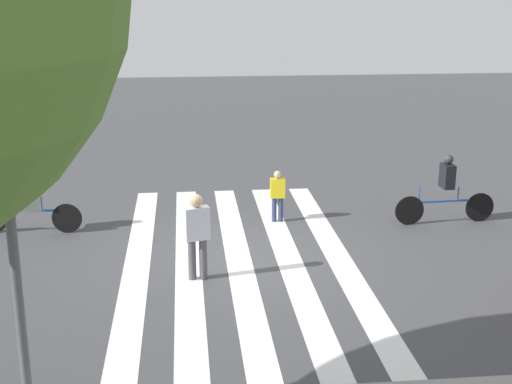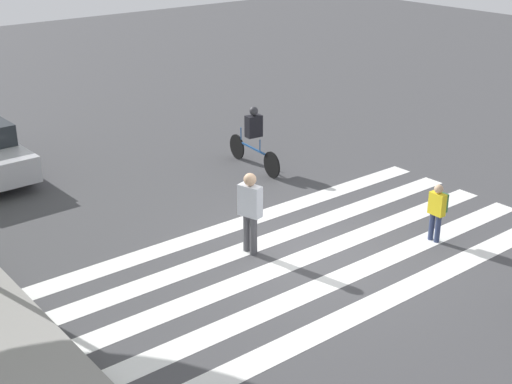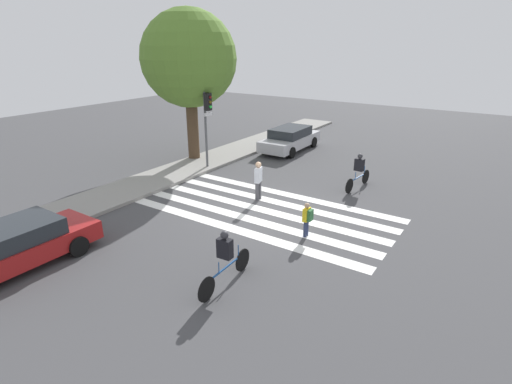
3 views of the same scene
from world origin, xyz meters
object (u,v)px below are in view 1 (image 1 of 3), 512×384
(traffic_light, at_px, (12,207))
(cyclist_far_lane, at_px, (28,195))
(pedestrian_adult_tall_backpack, at_px, (197,232))
(cyclist_near_curb, at_px, (446,187))
(pedestrian_adult_yellow_jacket, at_px, (277,192))

(traffic_light, relative_size, cyclist_far_lane, 1.78)
(pedestrian_adult_tall_backpack, distance_m, cyclist_near_curb, 6.34)
(pedestrian_adult_yellow_jacket, distance_m, cyclist_near_curb, 3.86)
(traffic_light, bearing_deg, pedestrian_adult_yellow_jacket, -117.91)
(cyclist_near_curb, bearing_deg, cyclist_far_lane, -4.49)
(pedestrian_adult_yellow_jacket, bearing_deg, traffic_light, 63.33)
(traffic_light, xyz_separation_m, cyclist_far_lane, (1.48, -7.44, -2.00))
(pedestrian_adult_tall_backpack, xyz_separation_m, pedestrian_adult_yellow_jacket, (-1.92, -3.23, -0.22))
(traffic_light, xyz_separation_m, pedestrian_adult_tall_backpack, (-2.15, -4.45, -1.93))
(pedestrian_adult_yellow_jacket, xyz_separation_m, cyclist_near_curb, (-3.82, 0.53, 0.15))
(pedestrian_adult_yellow_jacket, relative_size, cyclist_near_curb, 0.51)
(cyclist_far_lane, bearing_deg, traffic_light, 107.20)
(traffic_light, height_order, pedestrian_adult_yellow_jacket, traffic_light)
(pedestrian_adult_tall_backpack, bearing_deg, traffic_light, 48.64)
(pedestrian_adult_yellow_jacket, bearing_deg, cyclist_near_curb, 173.39)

